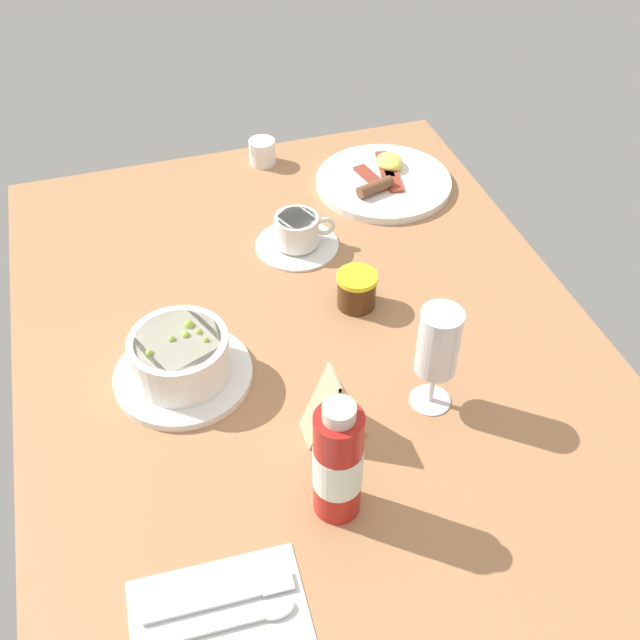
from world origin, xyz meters
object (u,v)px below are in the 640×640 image
wine_glass (438,346)px  sauce_bottle_red (338,463)px  jam_jar (357,290)px  breakfast_plate (384,181)px  cutlery_setting (223,612)px  coffee_cup (297,234)px  porridge_bowl (181,359)px  menu_card (335,403)px  creamer_jug (262,152)px

wine_glass → sauce_bottle_red: sauce_bottle_red is taller
jam_jar → breakfast_plate: bearing=152.1°
cutlery_setting → coffee_cup: 64.39cm
porridge_bowl → menu_card: 22.83cm
cutlery_setting → sauce_bottle_red: 20.04cm
creamer_jug → wine_glass: bearing=6.1°
menu_card → sauce_bottle_red: bearing=-16.6°
jam_jar → sauce_bottle_red: (33.27, -14.07, 5.41)cm
porridge_bowl → menu_card: (14.91, 17.23, 1.46)cm
jam_jar → menu_card: size_ratio=0.59×
breakfast_plate → sauce_bottle_red: bearing=-25.3°
porridge_bowl → wine_glass: bearing=65.7°
menu_card → jam_jar: bearing=154.1°
coffee_cup → cutlery_setting: bearing=-23.2°
coffee_cup → menu_card: bearing=-9.1°
porridge_bowl → jam_jar: 29.00cm
coffee_cup → porridge_bowl: bearing=-44.3°
sauce_bottle_red → creamer_jug: bearing=172.5°
wine_glass → jam_jar: size_ratio=2.59×
cutlery_setting → wine_glass: (-21.03, 33.05, 10.25)cm
wine_glass → menu_card: (0.85, -13.93, -5.26)cm
coffee_cup → jam_jar: bearing=15.4°
creamer_jug → menu_card: 66.63cm
creamer_jug → coffee_cup: bearing=-1.6°
creamer_jug → jam_jar: jam_jar is taller
jam_jar → breakfast_plate: 33.82cm
porridge_bowl → breakfast_plate: bearing=130.3°
porridge_bowl → coffee_cup: porridge_bowl is taller
wine_glass → breakfast_plate: bearing=166.1°
porridge_bowl → creamer_jug: size_ratio=3.19×
sauce_bottle_red → coffee_cup: bearing=169.3°
creamer_jug → breakfast_plate: 24.23cm
porridge_bowl → jam_jar: size_ratio=3.09×
cutlery_setting → sauce_bottle_red: bearing=120.1°
breakfast_plate → coffee_cup: bearing=-57.2°
jam_jar → menu_card: menu_card is taller
cutlery_setting → jam_jar: 52.02cm
coffee_cup → menu_card: (38.97, -6.22, 2.73)cm
wine_glass → breakfast_plate: wine_glass is taller
porridge_bowl → wine_glass: 34.84cm
creamer_jug → sauce_bottle_red: 78.08cm
cutlery_setting → creamer_jug: size_ratio=3.20×
wine_glass → jam_jar: wine_glass is taller
cutlery_setting → creamer_jug: 90.26cm
porridge_bowl → menu_card: bearing=49.1°
sauce_bottle_red → breakfast_plate: 70.21cm
porridge_bowl → sauce_bottle_red: bearing=28.3°
cutlery_setting → sauce_bottle_red: (-9.20, 15.86, 8.10)cm
menu_card → creamer_jug: bearing=174.0°
cutlery_setting → breakfast_plate: size_ratio=0.77×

